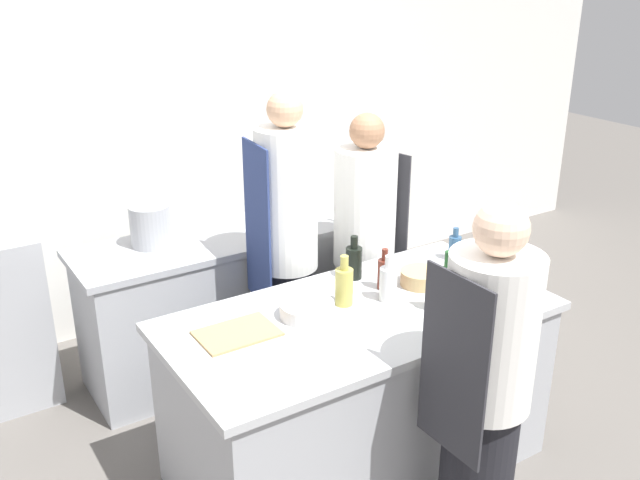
{
  "coord_description": "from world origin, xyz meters",
  "views": [
    {
      "loc": [
        -1.77,
        -2.42,
        2.47
      ],
      "look_at": [
        0.0,
        0.35,
        1.14
      ],
      "focal_mm": 40.0,
      "sensor_mm": 36.0,
      "label": 1
    }
  ],
  "objects_px": {
    "chef_at_pass_far": "(287,253)",
    "bottle_water": "(388,283)",
    "bottle_vinegar": "(446,288)",
    "bottle_olive_oil": "(455,247)",
    "cup": "(485,267)",
    "stockpot": "(150,225)",
    "chef_at_prep_near": "(484,390)",
    "bowl_prep_small": "(307,310)",
    "bottle_sauce": "(344,285)",
    "bottle_cooking_oil": "(384,273)",
    "chef_at_stove": "(364,252)",
    "bottle_wine": "(354,261)",
    "bowl_mixing_large": "(421,278)"
  },
  "relations": [
    {
      "from": "chef_at_pass_far",
      "to": "bottle_water",
      "type": "xyz_separation_m",
      "value": [
        0.16,
        -0.71,
        0.06
      ]
    },
    {
      "from": "bottle_vinegar",
      "to": "bottle_olive_oil",
      "type": "bearing_deg",
      "value": 43.57
    },
    {
      "from": "bottle_olive_oil",
      "to": "bottle_vinegar",
      "type": "xyz_separation_m",
      "value": [
        -0.46,
        -0.44,
        0.05
      ]
    },
    {
      "from": "cup",
      "to": "stockpot",
      "type": "relative_size",
      "value": 0.33
    },
    {
      "from": "chef_at_prep_near",
      "to": "bowl_prep_small",
      "type": "distance_m",
      "value": 0.89
    },
    {
      "from": "chef_at_prep_near",
      "to": "bottle_sauce",
      "type": "bearing_deg",
      "value": 9.12
    },
    {
      "from": "chef_at_prep_near",
      "to": "bottle_vinegar",
      "type": "relative_size",
      "value": 5.21
    },
    {
      "from": "bottle_cooking_oil",
      "to": "bowl_prep_small",
      "type": "distance_m",
      "value": 0.49
    },
    {
      "from": "chef_at_stove",
      "to": "bottle_cooking_oil",
      "type": "relative_size",
      "value": 7.64
    },
    {
      "from": "chef_at_prep_near",
      "to": "stockpot",
      "type": "height_order",
      "value": "chef_at_prep_near"
    },
    {
      "from": "bottle_wine",
      "to": "bottle_cooking_oil",
      "type": "bearing_deg",
      "value": -73.37
    },
    {
      "from": "chef_at_stove",
      "to": "bowl_prep_small",
      "type": "relative_size",
      "value": 6.45
    },
    {
      "from": "chef_at_stove",
      "to": "bowl_mixing_large",
      "type": "xyz_separation_m",
      "value": [
        -0.09,
        -0.61,
        0.1
      ]
    },
    {
      "from": "chef_at_stove",
      "to": "bowl_mixing_large",
      "type": "distance_m",
      "value": 0.63
    },
    {
      "from": "chef_at_pass_far",
      "to": "bottle_cooking_oil",
      "type": "xyz_separation_m",
      "value": [
        0.22,
        -0.6,
        0.06
      ]
    },
    {
      "from": "chef_at_pass_far",
      "to": "cup",
      "type": "relative_size",
      "value": 22.59
    },
    {
      "from": "bottle_sauce",
      "to": "bowl_mixing_large",
      "type": "distance_m",
      "value": 0.46
    },
    {
      "from": "bowl_mixing_large",
      "to": "stockpot",
      "type": "relative_size",
      "value": 0.86
    },
    {
      "from": "chef_at_prep_near",
      "to": "bottle_vinegar",
      "type": "distance_m",
      "value": 0.57
    },
    {
      "from": "bottle_olive_oil",
      "to": "stockpot",
      "type": "relative_size",
      "value": 0.76
    },
    {
      "from": "bottle_vinegar",
      "to": "stockpot",
      "type": "bearing_deg",
      "value": 119.55
    },
    {
      "from": "chef_at_prep_near",
      "to": "chef_at_stove",
      "type": "distance_m",
      "value": 1.45
    },
    {
      "from": "bottle_water",
      "to": "bowl_mixing_large",
      "type": "bearing_deg",
      "value": 10.55
    },
    {
      "from": "bottle_olive_oil",
      "to": "bottle_water",
      "type": "relative_size",
      "value": 0.8
    },
    {
      "from": "bottle_wine",
      "to": "bottle_sauce",
      "type": "xyz_separation_m",
      "value": [
        -0.21,
        -0.22,
        0.01
      ]
    },
    {
      "from": "bottle_sauce",
      "to": "bottle_wine",
      "type": "bearing_deg",
      "value": 46.09
    },
    {
      "from": "stockpot",
      "to": "chef_at_stove",
      "type": "bearing_deg",
      "value": -30.79
    },
    {
      "from": "bottle_water",
      "to": "bowl_prep_small",
      "type": "relative_size",
      "value": 0.91
    },
    {
      "from": "bowl_prep_small",
      "to": "cup",
      "type": "xyz_separation_m",
      "value": [
        1.04,
        -0.11,
        0.01
      ]
    },
    {
      "from": "bottle_cooking_oil",
      "to": "cup",
      "type": "xyz_separation_m",
      "value": [
        0.56,
        -0.15,
        -0.05
      ]
    },
    {
      "from": "cup",
      "to": "chef_at_stove",
      "type": "bearing_deg",
      "value": 111.75
    },
    {
      "from": "bottle_vinegar",
      "to": "bottle_water",
      "type": "height_order",
      "value": "bottle_vinegar"
    },
    {
      "from": "bottle_vinegar",
      "to": "bowl_mixing_large",
      "type": "bearing_deg",
      "value": 71.23
    },
    {
      "from": "chef_at_prep_near",
      "to": "stockpot",
      "type": "distance_m",
      "value": 2.14
    },
    {
      "from": "bottle_cooking_oil",
      "to": "bottle_wine",
      "type": "bearing_deg",
      "value": 106.63
    },
    {
      "from": "chef_at_pass_far",
      "to": "bottle_sauce",
      "type": "distance_m",
      "value": 0.64
    },
    {
      "from": "bottle_olive_oil",
      "to": "cup",
      "type": "height_order",
      "value": "bottle_olive_oil"
    },
    {
      "from": "chef_at_pass_far",
      "to": "stockpot",
      "type": "relative_size",
      "value": 7.44
    },
    {
      "from": "cup",
      "to": "bowl_mixing_large",
      "type": "bearing_deg",
      "value": 167.3
    },
    {
      "from": "cup",
      "to": "stockpot",
      "type": "xyz_separation_m",
      "value": [
        -1.34,
        1.33,
        0.08
      ]
    },
    {
      "from": "bottle_olive_oil",
      "to": "stockpot",
      "type": "bearing_deg",
      "value": 140.58
    },
    {
      "from": "chef_at_stove",
      "to": "bottle_vinegar",
      "type": "bearing_deg",
      "value": -23.99
    },
    {
      "from": "bottle_cooking_oil",
      "to": "bottle_sauce",
      "type": "relative_size",
      "value": 0.85
    },
    {
      "from": "bottle_vinegar",
      "to": "bottle_wine",
      "type": "xyz_separation_m",
      "value": [
        -0.14,
        0.54,
        -0.03
      ]
    },
    {
      "from": "chef_at_stove",
      "to": "bottle_wine",
      "type": "bearing_deg",
      "value": -54.77
    },
    {
      "from": "chef_at_pass_far",
      "to": "bowl_mixing_large",
      "type": "relative_size",
      "value": 8.61
    },
    {
      "from": "bottle_sauce",
      "to": "bottle_water",
      "type": "bearing_deg",
      "value": -20.49
    },
    {
      "from": "bottle_olive_oil",
      "to": "bottle_cooking_oil",
      "type": "distance_m",
      "value": 0.56
    },
    {
      "from": "bottle_water",
      "to": "stockpot",
      "type": "distance_m",
      "value": 1.48
    },
    {
      "from": "bottle_wine",
      "to": "cup",
      "type": "distance_m",
      "value": 0.7
    }
  ]
}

